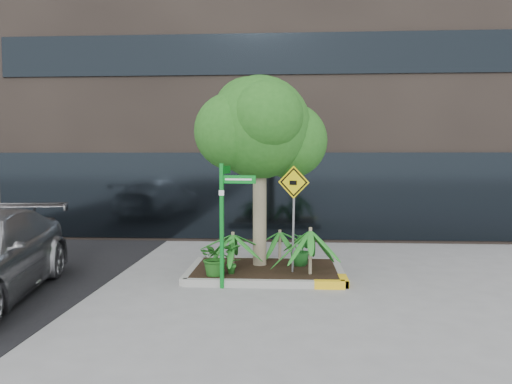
{
  "coord_description": "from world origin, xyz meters",
  "views": [
    {
      "loc": [
        0.65,
        -10.45,
        2.56
      ],
      "look_at": [
        -0.0,
        0.2,
        1.82
      ],
      "focal_mm": 35.0,
      "sensor_mm": 36.0,
      "label": 1
    }
  ],
  "objects": [
    {
      "name": "planter",
      "position": [
        0.23,
        0.27,
        0.1
      ],
      "size": [
        3.35,
        2.36,
        0.15
      ],
      "color": "#9E9E99",
      "rests_on": "ground"
    },
    {
      "name": "shrub_a",
      "position": [
        -0.8,
        -0.47,
        0.53
      ],
      "size": [
        0.97,
        0.97,
        0.76
      ],
      "primitive_type": "imported",
      "rotation": [
        0.0,
        0.0,
        0.77
      ],
      "color": "#1E5819",
      "rests_on": "planter"
    },
    {
      "name": "palm_left",
      "position": [
        -0.5,
        0.14,
        0.9
      ],
      "size": [
        0.91,
        0.91,
        1.01
      ],
      "color": "gray",
      "rests_on": "ground"
    },
    {
      "name": "building",
      "position": [
        0.5,
        8.5,
        7.5
      ],
      "size": [
        18.0,
        8.0,
        15.0
      ],
      "primitive_type": "cube",
      "color": "#2D2621",
      "rests_on": "ground"
    },
    {
      "name": "tree",
      "position": [
        0.05,
        0.63,
        3.22
      ],
      "size": [
        2.94,
        2.6,
        4.4
      ],
      "color": "gray",
      "rests_on": "ground"
    },
    {
      "name": "ground",
      "position": [
        0.0,
        0.0,
        0.0
      ],
      "size": [
        80.0,
        80.0,
        0.0
      ],
      "primitive_type": "plane",
      "color": "gray",
      "rests_on": "ground"
    },
    {
      "name": "palm_back",
      "position": [
        0.5,
        1.2,
        0.81
      ],
      "size": [
        0.79,
        0.79,
        0.88
      ],
      "color": "gray",
      "rests_on": "ground"
    },
    {
      "name": "street_sign_post",
      "position": [
        -0.55,
        -0.85,
        1.51
      ],
      "size": [
        0.72,
        0.76,
        2.44
      ],
      "rotation": [
        0.0,
        0.0,
        -0.13
      ],
      "color": "#0B7D21",
      "rests_on": "ground"
    },
    {
      "name": "shrub_d",
      "position": [
        1.05,
        0.66,
        0.48
      ],
      "size": [
        0.5,
        0.5,
        0.66
      ],
      "primitive_type": "imported",
      "rotation": [
        0.0,
        0.0,
        5.22
      ],
      "color": "#1B5D1E",
      "rests_on": "planter"
    },
    {
      "name": "palm_front",
      "position": [
        1.15,
        -0.22,
        1.06
      ],
      "size": [
        1.09,
        1.09,
        1.22
      ],
      "color": "gray",
      "rests_on": "ground"
    },
    {
      "name": "shrub_b",
      "position": [
        0.95,
        0.57,
        0.51
      ],
      "size": [
        0.48,
        0.48,
        0.72
      ],
      "primitive_type": "imported",
      "rotation": [
        0.0,
        0.0,
        1.77
      ],
      "color": "#1E6421",
      "rests_on": "planter"
    },
    {
      "name": "shrub_c",
      "position": [
        -0.48,
        -0.28,
        0.49
      ],
      "size": [
        0.46,
        0.46,
        0.67
      ],
      "primitive_type": "imported",
      "rotation": [
        0.0,
        0.0,
        3.5
      ],
      "color": "#247323",
      "rests_on": "planter"
    },
    {
      "name": "cattle_sign",
      "position": [
        0.8,
        -0.04,
        1.66
      ],
      "size": [
        0.65,
        0.28,
        2.24
      ],
      "rotation": [
        0.0,
        0.0,
        -0.38
      ],
      "color": "slate",
      "rests_on": "ground"
    }
  ]
}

